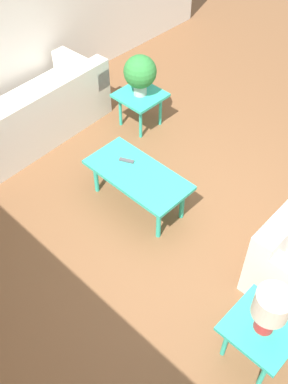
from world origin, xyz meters
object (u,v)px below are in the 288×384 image
object	(u,v)px
coffee_table	(138,177)
side_table_lamp	(262,331)
table_lamp	(271,308)
sofa	(28,118)
potted_plant	(140,73)
side_table_plant	(140,99)

from	to	relation	value
coffee_table	side_table_lamp	size ratio (longest dim) A/B	2.09
side_table_lamp	table_lamp	distance (m)	0.35
sofa	coffee_table	distance (m)	1.77
table_lamp	coffee_table	bearing A→B (deg)	-16.08
potted_plant	table_lamp	bearing A→B (deg)	151.24
side_table_plant	table_lamp	xyz separation A→B (m)	(-2.84, 1.56, 0.35)
coffee_table	side_table_lamp	xyz separation A→B (m)	(-1.88, 0.54, -0.00)
side_table_lamp	potted_plant	xyz separation A→B (m)	(2.84, -1.56, 0.37)
side_table_plant	table_lamp	distance (m)	3.26
side_table_plant	potted_plant	distance (m)	0.37
side_table_plant	potted_plant	world-z (taller)	potted_plant
coffee_table	potted_plant	world-z (taller)	potted_plant
potted_plant	sofa	bearing A→B (deg)	54.64
coffee_table	side_table_plant	bearing A→B (deg)	-46.76
side_table_plant	sofa	bearing A→B (deg)	54.64
potted_plant	side_table_lamp	bearing A→B (deg)	151.24
sofa	coffee_table	xyz separation A→B (m)	(-1.76, -0.13, 0.11)
table_lamp	sofa	bearing A→B (deg)	-6.51
coffee_table	table_lamp	size ratio (longest dim) A/B	2.50
coffee_table	side_table_lamp	distance (m)	1.96
side_table_plant	table_lamp	size ratio (longest dim) A/B	1.19
coffee_table	table_lamp	bearing A→B (deg)	163.92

